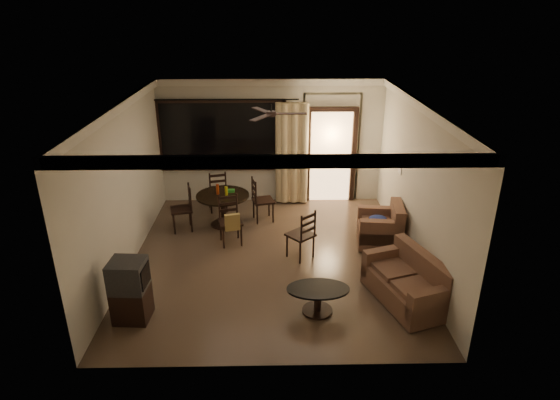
{
  "coord_description": "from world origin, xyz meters",
  "views": [
    {
      "loc": [
        -0.0,
        -7.45,
        4.28
      ],
      "look_at": [
        0.15,
        0.2,
        1.06
      ],
      "focal_mm": 30.0,
      "sensor_mm": 36.0,
      "label": 1
    }
  ],
  "objects_px": {
    "dining_chair_north": "(218,198)",
    "coffee_table": "(318,296)",
    "dining_chair_south": "(231,229)",
    "side_chair": "(301,243)",
    "dining_chair_east": "(263,208)",
    "dining_table": "(223,201)",
    "tv_cabinet": "(130,290)",
    "dining_chair_west": "(183,217)",
    "sofa": "(409,284)",
    "armchair": "(382,228)"
  },
  "relations": [
    {
      "from": "dining_chair_south",
      "to": "tv_cabinet",
      "type": "bearing_deg",
      "value": -133.22
    },
    {
      "from": "sofa",
      "to": "side_chair",
      "type": "bearing_deg",
      "value": 120.36
    },
    {
      "from": "dining_chair_west",
      "to": "sofa",
      "type": "height_order",
      "value": "dining_chair_west"
    },
    {
      "from": "dining_chair_south",
      "to": "side_chair",
      "type": "relative_size",
      "value": 1.01
    },
    {
      "from": "dining_table",
      "to": "coffee_table",
      "type": "height_order",
      "value": "dining_table"
    },
    {
      "from": "dining_table",
      "to": "dining_chair_west",
      "type": "bearing_deg",
      "value": -165.27
    },
    {
      "from": "armchair",
      "to": "dining_chair_east",
      "type": "bearing_deg",
      "value": 160.78
    },
    {
      "from": "dining_chair_west",
      "to": "tv_cabinet",
      "type": "relative_size",
      "value": 0.99
    },
    {
      "from": "dining_chair_south",
      "to": "armchair",
      "type": "height_order",
      "value": "dining_chair_south"
    },
    {
      "from": "dining_table",
      "to": "dining_chair_west",
      "type": "distance_m",
      "value": 0.88
    },
    {
      "from": "dining_chair_west",
      "to": "dining_chair_north",
      "type": "height_order",
      "value": "same"
    },
    {
      "from": "dining_chair_west",
      "to": "side_chair",
      "type": "distance_m",
      "value": 2.61
    },
    {
      "from": "tv_cabinet",
      "to": "sofa",
      "type": "height_order",
      "value": "tv_cabinet"
    },
    {
      "from": "dining_chair_east",
      "to": "side_chair",
      "type": "xyz_separation_m",
      "value": [
        0.71,
        -1.6,
        -0.0
      ]
    },
    {
      "from": "coffee_table",
      "to": "side_chair",
      "type": "relative_size",
      "value": 0.99
    },
    {
      "from": "dining_table",
      "to": "side_chair",
      "type": "distance_m",
      "value": 2.08
    },
    {
      "from": "side_chair",
      "to": "coffee_table",
      "type": "bearing_deg",
      "value": 53.99
    },
    {
      "from": "dining_chair_west",
      "to": "sofa",
      "type": "relative_size",
      "value": 0.59
    },
    {
      "from": "dining_chair_east",
      "to": "tv_cabinet",
      "type": "height_order",
      "value": "tv_cabinet"
    },
    {
      "from": "dining_chair_east",
      "to": "dining_chair_south",
      "type": "xyz_separation_m",
      "value": [
        -0.59,
        -1.04,
        0.02
      ]
    },
    {
      "from": "tv_cabinet",
      "to": "side_chair",
      "type": "bearing_deg",
      "value": 37.81
    },
    {
      "from": "sofa",
      "to": "tv_cabinet",
      "type": "bearing_deg",
      "value": 166.54
    },
    {
      "from": "dining_table",
      "to": "sofa",
      "type": "height_order",
      "value": "dining_table"
    },
    {
      "from": "tv_cabinet",
      "to": "sofa",
      "type": "xyz_separation_m",
      "value": [
        4.15,
        0.36,
        -0.17
      ]
    },
    {
      "from": "dining_chair_east",
      "to": "coffee_table",
      "type": "xyz_separation_m",
      "value": [
        0.87,
        -3.24,
        -0.01
      ]
    },
    {
      "from": "dining_table",
      "to": "armchair",
      "type": "height_order",
      "value": "dining_table"
    },
    {
      "from": "dining_chair_north",
      "to": "tv_cabinet",
      "type": "relative_size",
      "value": 0.99
    },
    {
      "from": "dining_chair_east",
      "to": "dining_chair_north",
      "type": "height_order",
      "value": "same"
    },
    {
      "from": "dining_table",
      "to": "dining_chair_west",
      "type": "xyz_separation_m",
      "value": [
        -0.81,
        -0.21,
        -0.25
      ]
    },
    {
      "from": "coffee_table",
      "to": "side_chair",
      "type": "height_order",
      "value": "side_chair"
    },
    {
      "from": "dining_table",
      "to": "armchair",
      "type": "distance_m",
      "value": 3.24
    },
    {
      "from": "dining_chair_south",
      "to": "sofa",
      "type": "xyz_separation_m",
      "value": [
        2.89,
        -1.95,
        0.0
      ]
    },
    {
      "from": "dining_chair_north",
      "to": "tv_cabinet",
      "type": "height_order",
      "value": "tv_cabinet"
    },
    {
      "from": "sofa",
      "to": "dining_table",
      "type": "bearing_deg",
      "value": 119.75
    },
    {
      "from": "dining_table",
      "to": "sofa",
      "type": "distance_m",
      "value": 4.17
    },
    {
      "from": "dining_chair_west",
      "to": "armchair",
      "type": "xyz_separation_m",
      "value": [
        3.91,
        -0.7,
        0.05
      ]
    },
    {
      "from": "dining_chair_south",
      "to": "tv_cabinet",
      "type": "distance_m",
      "value": 2.63
    },
    {
      "from": "dining_table",
      "to": "tv_cabinet",
      "type": "height_order",
      "value": "tv_cabinet"
    },
    {
      "from": "dining_chair_north",
      "to": "sofa",
      "type": "bearing_deg",
      "value": 118.42
    },
    {
      "from": "dining_chair_east",
      "to": "armchair",
      "type": "distance_m",
      "value": 2.56
    },
    {
      "from": "coffee_table",
      "to": "side_chair",
      "type": "distance_m",
      "value": 1.65
    },
    {
      "from": "dining_chair_west",
      "to": "coffee_table",
      "type": "distance_m",
      "value": 3.76
    },
    {
      "from": "dining_table",
      "to": "dining_chair_east",
      "type": "height_order",
      "value": "dining_chair_east"
    },
    {
      "from": "dining_table",
      "to": "dining_chair_south",
      "type": "bearing_deg",
      "value": -75.49
    },
    {
      "from": "dining_table",
      "to": "armchair",
      "type": "xyz_separation_m",
      "value": [
        3.1,
        -0.91,
        -0.2
      ]
    },
    {
      "from": "dining_table",
      "to": "tv_cabinet",
      "type": "relative_size",
      "value": 1.14
    },
    {
      "from": "dining_chair_north",
      "to": "side_chair",
      "type": "relative_size",
      "value": 1.01
    },
    {
      "from": "tv_cabinet",
      "to": "side_chair",
      "type": "relative_size",
      "value": 1.01
    },
    {
      "from": "dining_chair_north",
      "to": "coffee_table",
      "type": "height_order",
      "value": "dining_chair_north"
    },
    {
      "from": "dining_chair_west",
      "to": "dining_chair_south",
      "type": "distance_m",
      "value": 1.2
    }
  ]
}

